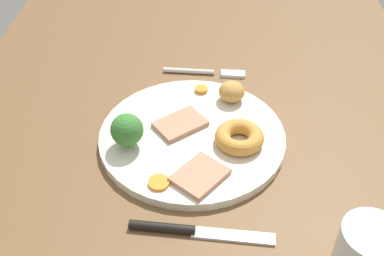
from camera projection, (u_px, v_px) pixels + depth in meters
The scene contains 11 objects.
dining_table at pixel (200, 164), 70.02cm from camera, with size 120.00×84.00×3.60cm, color brown.
dinner_plate at pixel (192, 136), 71.08cm from camera, with size 28.73×28.73×1.40cm, color silver.
meat_slice_main at pixel (180, 124), 71.64cm from camera, with size 7.57×5.19×0.80cm, color tan.
meat_slice_under at pixel (198, 176), 63.18cm from camera, with size 7.06×5.66×0.80cm, color tan.
yorkshire_pudding at pixel (239, 137), 68.11cm from camera, with size 7.36×7.36×2.34cm, color #C68938.
roast_potato_left at pixel (232, 92), 76.06cm from camera, with size 4.24×4.32×3.36cm, color #BC8C42.
carrot_coin_front at pixel (199, 89), 78.84cm from camera, with size 2.21×2.21×0.68cm, color orange.
carrot_coin_back at pixel (159, 183), 62.39cm from camera, with size 2.94×2.94×0.46cm, color orange.
broccoli_floret at pixel (127, 130), 66.65cm from camera, with size 4.86×4.86×5.41cm.
fork at pixel (207, 72), 85.34cm from camera, with size 2.51×15.31×0.90cm.
knife at pixel (188, 230), 57.76cm from camera, with size 3.13×18.56×1.20cm.
Camera 1 is at (49.81, 0.02, 51.32)cm, focal length 42.84 mm.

